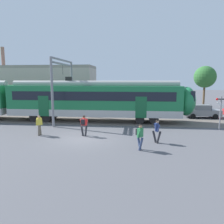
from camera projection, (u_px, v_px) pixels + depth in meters
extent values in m
plane|color=#515156|center=(83.00, 138.00, 16.65)|extent=(160.00, 160.00, 0.00)
cube|color=#B7B7B2|center=(94.00, 111.00, 23.38)|extent=(18.00, 3.06, 0.70)
cube|color=#1E7542|center=(94.00, 97.00, 23.15)|extent=(18.00, 3.00, 2.40)
cube|color=black|center=(91.00, 96.00, 21.63)|extent=(16.56, 0.03, 0.90)
cube|color=#165731|center=(141.00, 107.00, 21.27)|extent=(1.10, 0.04, 2.10)
cube|color=#165731|center=(44.00, 106.00, 22.30)|extent=(1.10, 0.04, 2.10)
cylinder|color=#9C9C97|center=(94.00, 84.00, 22.95)|extent=(17.64, 0.70, 0.70)
cube|color=black|center=(69.00, 79.00, 23.15)|extent=(0.70, 0.12, 0.40)
cylinder|color=black|center=(153.00, 118.00, 22.82)|extent=(0.90, 2.40, 0.90)
cylinder|color=black|center=(140.00, 118.00, 22.96)|extent=(0.90, 2.40, 0.90)
cylinder|color=black|center=(50.00, 116.00, 23.98)|extent=(0.90, 2.40, 0.90)
cylinder|color=black|center=(38.00, 116.00, 24.13)|extent=(0.90, 2.40, 0.90)
ellipsoid|color=#1E7542|center=(186.00, 101.00, 22.21)|extent=(1.80, 2.85, 2.95)
cube|color=black|center=(190.00, 95.00, 22.08)|extent=(0.40, 2.40, 1.00)
cylinder|color=#6B6051|center=(39.00, 131.00, 17.33)|extent=(0.34, 0.37, 0.87)
cylinder|color=#6B6051|center=(40.00, 130.00, 17.66)|extent=(0.34, 0.37, 0.87)
cube|color=gold|center=(39.00, 121.00, 17.39)|extent=(0.43, 0.41, 0.56)
cylinder|color=gold|center=(42.00, 122.00, 17.58)|extent=(0.22, 0.25, 0.52)
cylinder|color=gold|center=(37.00, 122.00, 17.21)|extent=(0.22, 0.25, 0.52)
sphere|color=tan|center=(39.00, 117.00, 17.31)|extent=(0.22, 0.22, 0.22)
sphere|color=black|center=(39.00, 116.00, 17.33)|extent=(0.20, 0.20, 0.20)
cube|color=maroon|center=(39.00, 121.00, 17.53)|extent=(0.32, 0.30, 0.40)
cylinder|color=#28282D|center=(86.00, 130.00, 17.44)|extent=(0.24, 0.38, 0.87)
cylinder|color=#28282D|center=(82.00, 131.00, 17.24)|extent=(0.24, 0.38, 0.87)
cube|color=red|center=(84.00, 122.00, 17.24)|extent=(0.41, 0.32, 0.56)
cylinder|color=red|center=(81.00, 122.00, 17.25)|extent=(0.15, 0.26, 0.52)
cylinder|color=red|center=(87.00, 122.00, 17.24)|extent=(0.15, 0.26, 0.52)
sphere|color=brown|center=(84.00, 117.00, 17.20)|extent=(0.22, 0.22, 0.22)
sphere|color=black|center=(84.00, 117.00, 17.17)|extent=(0.20, 0.20, 0.20)
cube|color=black|center=(83.00, 122.00, 17.07)|extent=(0.31, 0.23, 0.40)
cylinder|color=navy|center=(141.00, 144.00, 13.71)|extent=(0.37, 0.34, 0.87)
cylinder|color=navy|center=(139.00, 143.00, 14.03)|extent=(0.37, 0.34, 0.87)
cube|color=#2D7F47|center=(140.00, 133.00, 13.76)|extent=(0.41, 0.43, 0.56)
cylinder|color=#2D7F47|center=(141.00, 132.00, 13.98)|extent=(0.25, 0.23, 0.52)
cylinder|color=#2D7F47|center=(139.00, 134.00, 13.56)|extent=(0.25, 0.23, 0.52)
sphere|color=#9E7051|center=(141.00, 127.00, 13.69)|extent=(0.22, 0.22, 0.22)
sphere|color=black|center=(140.00, 126.00, 13.70)|extent=(0.20, 0.20, 0.20)
cube|color=black|center=(138.00, 132.00, 13.88)|extent=(0.30, 0.32, 0.40)
cylinder|color=#28282D|center=(159.00, 137.00, 15.32)|extent=(0.36, 0.15, 0.87)
cylinder|color=#28282D|center=(154.00, 137.00, 15.52)|extent=(0.36, 0.15, 0.87)
cube|color=navy|center=(157.00, 127.00, 15.31)|extent=(0.24, 0.36, 0.56)
cylinder|color=navy|center=(155.00, 127.00, 15.55)|extent=(0.25, 0.09, 0.52)
cylinder|color=navy|center=(158.00, 129.00, 15.10)|extent=(0.25, 0.09, 0.52)
sphere|color=tan|center=(157.00, 122.00, 15.25)|extent=(0.22, 0.22, 0.22)
sphere|color=black|center=(157.00, 121.00, 15.25)|extent=(0.20, 0.20, 0.20)
cube|color=gray|center=(202.00, 112.00, 25.46)|extent=(4.04, 1.73, 0.68)
cube|color=slate|center=(201.00, 107.00, 25.38)|extent=(1.93, 1.48, 0.56)
cube|color=black|center=(209.00, 108.00, 25.31)|extent=(0.15, 1.37, 0.48)
cylinder|color=black|center=(210.00, 114.00, 26.18)|extent=(0.60, 0.21, 0.60)
cylinder|color=black|center=(215.00, 117.00, 24.64)|extent=(0.60, 0.21, 0.60)
cylinder|color=black|center=(189.00, 114.00, 26.38)|extent=(0.60, 0.21, 0.60)
cylinder|color=black|center=(193.00, 116.00, 24.85)|extent=(0.60, 0.21, 0.60)
cylinder|color=gray|center=(52.00, 93.00, 20.26)|extent=(0.24, 0.24, 6.50)
cylinder|color=gray|center=(72.00, 89.00, 26.55)|extent=(0.24, 0.24, 6.50)
cube|color=gray|center=(62.00, 60.00, 22.93)|extent=(0.20, 6.40, 0.16)
cube|color=gray|center=(62.00, 64.00, 22.99)|extent=(0.20, 6.40, 0.16)
cylinder|color=black|center=(63.00, 70.00, 23.08)|extent=(0.03, 0.03, 1.00)
cylinder|color=gray|center=(220.00, 113.00, 19.23)|extent=(0.11, 0.11, 3.00)
cube|color=black|center=(221.00, 99.00, 19.05)|extent=(0.80, 0.10, 0.10)
sphere|color=red|center=(217.00, 99.00, 19.03)|extent=(0.20, 0.20, 0.20)
cube|color=white|center=(221.00, 105.00, 19.09)|extent=(0.72, 0.03, 0.48)
cube|color=#B2A899|center=(37.00, 89.00, 32.65)|extent=(17.03, 5.00, 6.00)
cube|color=gray|center=(36.00, 67.00, 32.18)|extent=(17.03, 5.00, 0.40)
cylinder|color=#8C6656|center=(3.00, 58.00, 32.50)|extent=(0.50, 0.50, 3.20)
cylinder|color=brown|center=(204.00, 96.00, 33.88)|extent=(0.32, 0.32, 3.67)
sphere|color=#2D662D|center=(205.00, 77.00, 33.44)|extent=(3.32, 3.32, 3.32)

